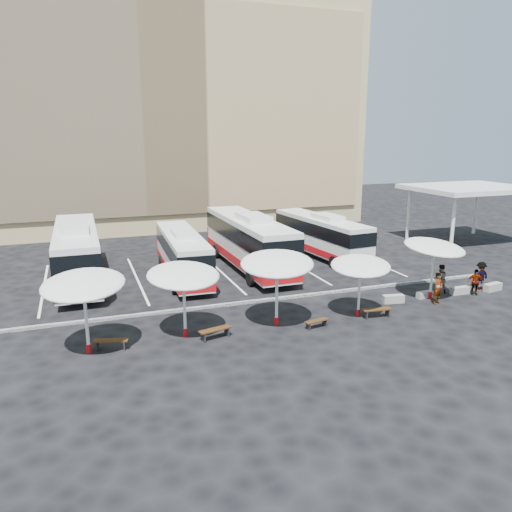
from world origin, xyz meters
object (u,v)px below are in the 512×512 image
object	(u,v)px
sunshade_4	(434,248)
conc_bench_3	(493,287)
sunshade_2	(277,264)
passenger_2	(475,282)
conc_bench_1	(425,295)
bus_3	(321,234)
wood_bench_0	(111,342)
bus_2	(248,240)
passenger_0	(438,288)
wood_bench_1	(215,331)
wood_bench_2	(317,322)
conc_bench_0	(393,299)
conc_bench_2	(460,290)
passenger_3	(481,276)
sunshade_0	(83,285)
sunshade_1	(183,276)
bus_1	(182,253)
bus_0	(77,251)
wood_bench_3	(377,311)
passenger_1	(440,279)
sunshade_3	(361,266)

from	to	relation	value
sunshade_4	conc_bench_3	world-z (taller)	sunshade_4
sunshade_2	passenger_2	distance (m)	13.81
conc_bench_1	sunshade_2	bearing A→B (deg)	-173.98
bus_3	wood_bench_0	size ratio (longest dim) A/B	6.87
bus_2	passenger_0	world-z (taller)	bus_2
bus_3	wood_bench_1	world-z (taller)	bus_3
bus_3	sunshade_4	world-z (taller)	sunshade_4
wood_bench_2	conc_bench_0	distance (m)	6.39
wood_bench_0	conc_bench_2	xyz separation A→B (m)	(21.25, 1.15, -0.15)
wood_bench_1	passenger_3	size ratio (longest dim) A/B	0.95
sunshade_0	sunshade_1	size ratio (longest dim) A/B	1.19
wood_bench_1	passenger_3	bearing A→B (deg)	6.09
bus_1	wood_bench_1	bearing A→B (deg)	-91.24
bus_0	bus_2	bearing A→B (deg)	-2.75
bus_2	conc_bench_0	bearing A→B (deg)	-62.64
wood_bench_0	passenger_0	bearing A→B (deg)	0.47
wood_bench_3	sunshade_2	bearing A→B (deg)	171.74
sunshade_0	conc_bench_2	xyz separation A→B (m)	(22.24, 1.18, -3.04)
sunshade_0	sunshade_4	world-z (taller)	sunshade_0
sunshade_1	passenger_3	bearing A→B (deg)	3.38
bus_2	conc_bench_2	world-z (taller)	bus_2
wood_bench_0	wood_bench_3	size ratio (longest dim) A/B	0.99
sunshade_2	conc_bench_2	size ratio (longest dim) A/B	4.05
sunshade_2	sunshade_1	bearing A→B (deg)	177.82
wood_bench_3	wood_bench_0	bearing A→B (deg)	177.49
bus_3	sunshade_1	size ratio (longest dim) A/B	2.91
wood_bench_2	conc_bench_0	size ratio (longest dim) A/B	1.11
sunshade_4	wood_bench_2	size ratio (longest dim) A/B	3.38
conc_bench_3	passenger_1	distance (m)	3.67
wood_bench_1	conc_bench_3	distance (m)	18.82
sunshade_4	conc_bench_1	xyz separation A→B (m)	(-0.25, 0.19, -2.98)
wood_bench_3	passenger_3	world-z (taller)	passenger_3
sunshade_2	sunshade_3	xyz separation A→B (m)	(4.77, -0.27, -0.49)
bus_2	wood_bench_0	bearing A→B (deg)	-133.34
passenger_2	passenger_3	xyz separation A→B (m)	(1.19, 0.79, 0.08)
bus_2	sunshade_1	xyz separation A→B (m)	(-7.19, -11.24, 0.99)
passenger_2	sunshade_2	bearing A→B (deg)	-151.55
sunshade_4	conc_bench_0	bearing A→B (deg)	178.62
sunshade_3	bus_2	bearing A→B (deg)	101.55
sunshade_0	conc_bench_3	bearing A→B (deg)	2.30
sunshade_4	passenger_3	size ratio (longest dim) A/B	2.62
wood_bench_1	passenger_1	world-z (taller)	passenger_1
passenger_0	bus_2	bearing A→B (deg)	108.80
wood_bench_1	conc_bench_2	xyz separation A→B (m)	(16.33, 1.56, -0.16)
passenger_0	conc_bench_2	bearing A→B (deg)	5.44
wood_bench_2	passenger_3	world-z (taller)	passenger_3
passenger_0	passenger_1	size ratio (longest dim) A/B	1.02
conc_bench_2	passenger_1	world-z (taller)	passenger_1
sunshade_0	conc_bench_3	world-z (taller)	sunshade_0
bus_1	conc_bench_0	bearing A→B (deg)	-39.64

